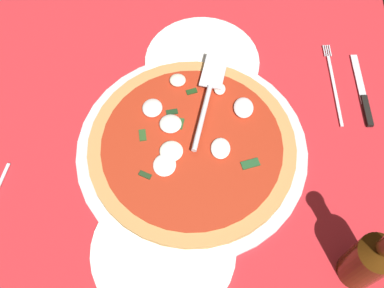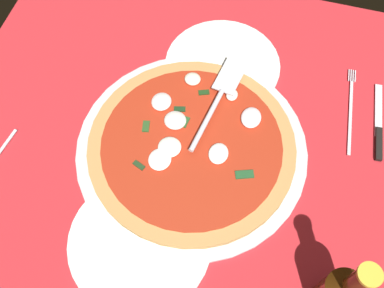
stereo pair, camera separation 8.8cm
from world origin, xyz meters
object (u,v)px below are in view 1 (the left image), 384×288
(dinner_plate_left, at_px, (202,61))
(pizza, at_px, (192,143))
(place_setting_far, at_px, (348,91))
(beer_bottle, at_px, (371,259))
(dinner_plate_right, at_px, (162,250))
(pizza_server, at_px, (208,95))

(dinner_plate_left, bearing_deg, pizza, -2.70)
(pizza, distance_m, place_setting_far, 0.35)
(pizza, xyz_separation_m, beer_bottle, (0.22, 0.29, 0.07))
(place_setting_far, bearing_deg, dinner_plate_left, 74.86)
(dinner_plate_left, relative_size, place_setting_far, 1.19)
(dinner_plate_right, xyz_separation_m, pizza, (-0.21, 0.04, 0.01))
(beer_bottle, bearing_deg, dinner_plate_left, -146.80)
(pizza, height_order, beer_bottle, beer_bottle)
(dinner_plate_left, xyz_separation_m, pizza, (0.21, -0.01, 0.01))
(pizza_server, bearing_deg, beer_bottle, -131.00)
(pizza, xyz_separation_m, place_setting_far, (-0.15, 0.32, -0.01))
(place_setting_far, distance_m, beer_bottle, 0.38)
(place_setting_far, relative_size, beer_bottle, 0.95)
(dinner_plate_right, xyz_separation_m, place_setting_far, (-0.35, 0.36, -0.00))
(dinner_plate_right, bearing_deg, pizza_server, 167.92)
(pizza, distance_m, beer_bottle, 0.37)
(dinner_plate_right, relative_size, place_setting_far, 1.22)
(dinner_plate_right, height_order, place_setting_far, place_setting_far)
(pizza, bearing_deg, place_setting_far, 115.26)
(pizza_server, bearing_deg, dinner_plate_left, 17.45)
(dinner_plate_left, bearing_deg, place_setting_far, 79.27)
(dinner_plate_left, height_order, beer_bottle, beer_bottle)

